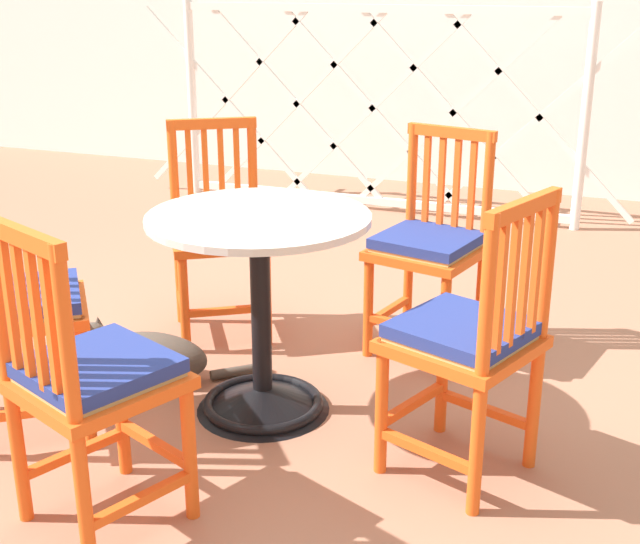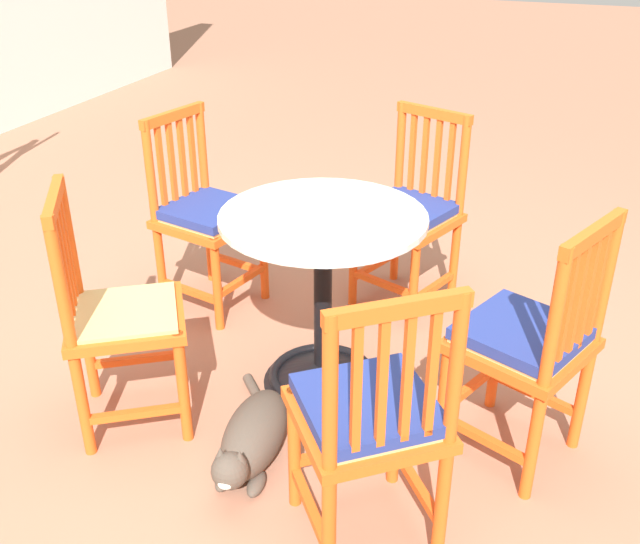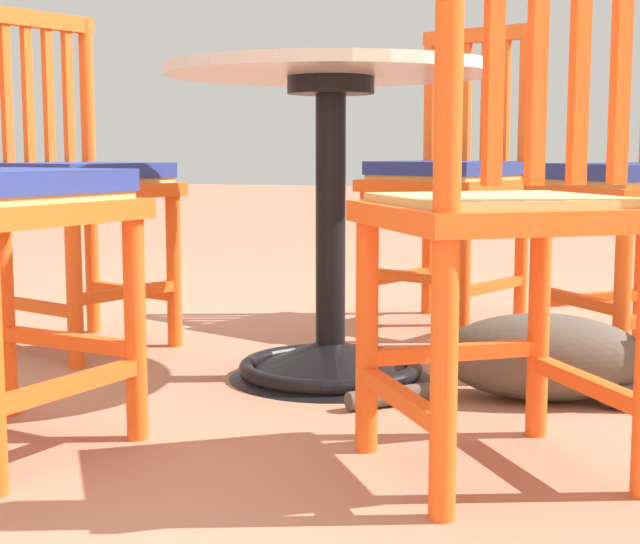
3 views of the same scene
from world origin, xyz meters
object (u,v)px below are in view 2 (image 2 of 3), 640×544
object	(u,v)px
orange_chair_at_corner	(118,318)
orange_chair_tucked_in	(527,344)
cafe_table	(323,320)
orange_chair_facing_out	(409,215)
orange_chair_by_planter	(370,419)
tabby_cat	(251,440)
orange_chair_near_fence	(206,216)

from	to	relation	value
orange_chair_at_corner	orange_chair_tucked_in	bearing A→B (deg)	-76.86
cafe_table	orange_chair_at_corner	distance (m)	0.77
orange_chair_tucked_in	orange_chair_facing_out	xyz separation A→B (m)	(0.90, 0.63, 0.00)
orange_chair_at_corner	orange_chair_facing_out	xyz separation A→B (m)	(1.22, -0.74, 0.01)
cafe_table	orange_chair_facing_out	world-z (taller)	orange_chair_facing_out
orange_chair_by_planter	tabby_cat	size ratio (longest dim) A/B	1.30
cafe_table	orange_chair_facing_out	distance (m)	0.78
cafe_table	tabby_cat	size ratio (longest dim) A/B	1.08
orange_chair_at_corner	orange_chair_facing_out	bearing A→B (deg)	-31.04
orange_chair_facing_out	tabby_cat	xyz separation A→B (m)	(-1.29, 0.21, -0.35)
orange_chair_near_fence	tabby_cat	size ratio (longest dim) A/B	1.30
tabby_cat	orange_chair_near_fence	bearing A→B (deg)	34.84
orange_chair_by_planter	orange_chair_near_fence	bearing A→B (deg)	45.23
orange_chair_at_corner	orange_chair_by_planter	xyz separation A→B (m)	(-0.23, -1.00, 0.01)
orange_chair_facing_out	tabby_cat	bearing A→B (deg)	170.91
orange_chair_by_planter	tabby_cat	xyz separation A→B (m)	(0.17, 0.47, -0.35)
orange_chair_by_planter	orange_chair_facing_out	bearing A→B (deg)	10.11
orange_chair_by_planter	orange_chair_near_fence	distance (m)	1.59
cafe_table	orange_chair_near_fence	xyz separation A→B (m)	(0.42, 0.72, 0.16)
orange_chair_facing_out	orange_chair_near_fence	bearing A→B (deg)	111.25
orange_chair_near_fence	orange_chair_at_corner	bearing A→B (deg)	-171.59
orange_chair_tucked_in	orange_chair_near_fence	xyz separation A→B (m)	(0.57, 1.50, 0.00)
orange_chair_tucked_in	orange_chair_near_fence	size ratio (longest dim) A/B	1.00
orange_chair_at_corner	orange_chair_near_fence	world-z (taller)	same
orange_chair_at_corner	orange_chair_facing_out	world-z (taller)	same
orange_chair_at_corner	tabby_cat	xyz separation A→B (m)	(-0.06, -0.53, -0.34)
orange_chair_by_planter	orange_chair_at_corner	bearing A→B (deg)	76.92
tabby_cat	orange_chair_facing_out	bearing A→B (deg)	-9.09
cafe_table	orange_chair_tucked_in	distance (m)	0.80
cafe_table	orange_chair_by_planter	world-z (taller)	orange_chair_by_planter
orange_chair_at_corner	orange_chair_near_fence	xyz separation A→B (m)	(0.89, 0.13, 0.01)
orange_chair_near_fence	tabby_cat	world-z (taller)	orange_chair_near_fence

